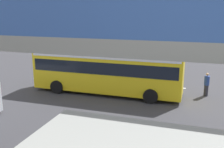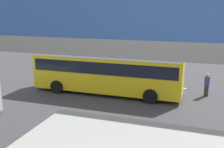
{
  "view_description": "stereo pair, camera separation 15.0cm",
  "coord_description": "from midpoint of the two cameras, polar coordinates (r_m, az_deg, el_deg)",
  "views": [
    {
      "loc": [
        -5.57,
        18.64,
        6.37
      ],
      "look_at": [
        0.42,
        0.2,
        1.6
      ],
      "focal_mm": 41.87,
      "sensor_mm": 36.0,
      "label": 1
    },
    {
      "loc": [
        -5.71,
        18.6,
        6.37
      ],
      "look_at": [
        0.42,
        0.2,
        1.6
      ],
      "focal_mm": 41.87,
      "sensor_mm": 36.0,
      "label": 2
    }
  ],
  "objects": [
    {
      "name": "lane_dash_centre",
      "position": [
        24.62,
        -5.73,
        -1.24
      ],
      "size": [
        2.0,
        0.2,
        0.01
      ],
      "primitive_type": "cube",
      "color": "silver",
      "rests_on": "ground"
    },
    {
      "name": "traffic_sign",
      "position": [
        22.8,
        10.42,
        2.25
      ],
      "size": [
        0.08,
        0.6,
        2.8
      ],
      "color": "slate",
      "rests_on": "ground"
    },
    {
      "name": "pedestrian",
      "position": [
        20.95,
        19.75,
        -2.19
      ],
      "size": [
        0.38,
        0.38,
        1.79
      ],
      "color": "#2D2D38",
      "rests_on": "ground"
    },
    {
      "name": "lane_dash_left",
      "position": [
        23.35,
        3.31,
        -2.03
      ],
      "size": [
        2.0,
        0.2,
        0.01
      ],
      "primitive_type": "cube",
      "color": "silver",
      "rests_on": "ground"
    },
    {
      "name": "city_bus",
      "position": [
        20.15,
        -1.41,
        0.95
      ],
      "size": [
        11.54,
        2.85,
        3.15
      ],
      "color": "yellow",
      "rests_on": "ground"
    },
    {
      "name": "lane_dash_leftmost",
      "position": [
        22.72,
        13.12,
        -2.83
      ],
      "size": [
        2.0,
        0.2,
        0.01
      ],
      "primitive_type": "cube",
      "color": "silver",
      "rests_on": "ground"
    },
    {
      "name": "pedestrian_overpass",
      "position": [
        9.83,
        -17.35,
        5.01
      ],
      "size": [
        28.23,
        2.6,
        6.71
      ],
      "color": "gray",
      "rests_on": "ground"
    },
    {
      "name": "ground",
      "position": [
        20.47,
        1.07,
        -4.31
      ],
      "size": [
        80.0,
        80.0,
        0.0
      ],
      "primitive_type": "plane",
      "color": "#38383D"
    }
  ]
}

